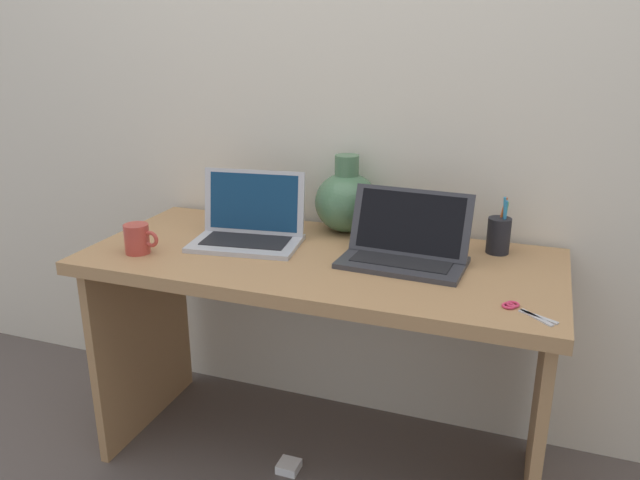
{
  "coord_description": "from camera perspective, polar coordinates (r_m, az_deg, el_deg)",
  "views": [
    {
      "loc": [
        0.61,
        -1.68,
        1.4
      ],
      "look_at": [
        0.0,
        0.0,
        0.79
      ],
      "focal_mm": 35.13,
      "sensor_mm": 36.0,
      "label": 1
    }
  ],
  "objects": [
    {
      "name": "green_vase",
      "position": [
        2.11,
        2.42,
        3.61
      ],
      "size": [
        0.21,
        0.21,
        0.26
      ],
      "color": "#47704C",
      "rests_on": "desk"
    },
    {
      "name": "scissors",
      "position": [
        1.62,
        17.76,
        -6.03
      ],
      "size": [
        0.14,
        0.11,
        0.01
      ],
      "color": "#B7B7BC",
      "rests_on": "desk"
    },
    {
      "name": "power_brick",
      "position": [
        2.21,
        -2.86,
        -19.91
      ],
      "size": [
        0.07,
        0.07,
        0.03
      ],
      "primitive_type": "cube",
      "color": "white",
      "rests_on": "ground"
    },
    {
      "name": "laptop_left",
      "position": [
        2.03,
        -6.43,
        1.47
      ],
      "size": [
        0.36,
        0.27,
        0.22
      ],
      "color": "#B2B2B7",
      "rests_on": "desk"
    },
    {
      "name": "back_wall",
      "position": [
        2.14,
        3.39,
        13.51
      ],
      "size": [
        4.4,
        0.04,
        2.4
      ],
      "primitive_type": "cube",
      "color": "beige",
      "rests_on": "ground"
    },
    {
      "name": "laptop_right",
      "position": [
        1.86,
        7.84,
        -0.36
      ],
      "size": [
        0.37,
        0.24,
        0.21
      ],
      "color": "#333338",
      "rests_on": "desk"
    },
    {
      "name": "ground_plane",
      "position": [
        2.27,
        0.0,
        -19.18
      ],
      "size": [
        6.0,
        6.0,
        0.0
      ],
      "primitive_type": "plane",
      "color": "#564C47"
    },
    {
      "name": "pen_cup",
      "position": [
        1.99,
        15.98,
        0.47
      ],
      "size": [
        0.07,
        0.07,
        0.18
      ],
      "color": "black",
      "rests_on": "desk"
    },
    {
      "name": "desk",
      "position": [
        1.97,
        0.0,
        -5.83
      ],
      "size": [
        1.44,
        0.64,
        0.74
      ],
      "color": "#AD7F51",
      "rests_on": "ground"
    },
    {
      "name": "coffee_mug",
      "position": [
        1.99,
        -16.27,
        0.11
      ],
      "size": [
        0.11,
        0.08,
        0.09
      ],
      "color": "#B23D33",
      "rests_on": "desk"
    }
  ]
}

